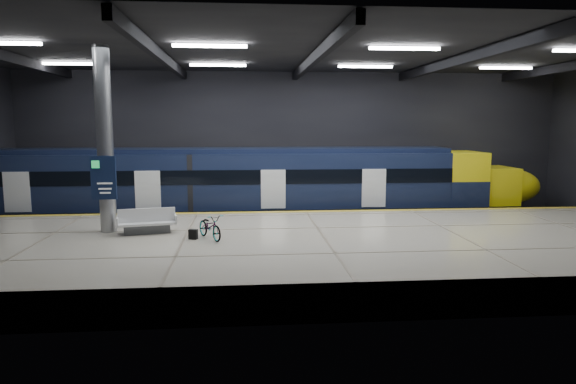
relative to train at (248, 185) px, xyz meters
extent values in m
plane|color=black|center=(2.64, -5.50, -2.06)|extent=(30.00, 30.00, 0.00)
cube|color=black|center=(2.64, 2.50, 1.94)|extent=(30.00, 0.10, 8.00)
cube|color=black|center=(2.64, -13.50, 1.94)|extent=(30.00, 0.10, 8.00)
cube|color=black|center=(2.64, -5.50, 5.94)|extent=(30.00, 16.00, 0.10)
cube|color=black|center=(-3.36, -5.50, 5.69)|extent=(0.25, 16.00, 0.40)
cube|color=black|center=(2.64, -5.50, 5.69)|extent=(0.25, 16.00, 0.40)
cube|color=black|center=(8.64, -5.50, 5.69)|extent=(0.25, 16.00, 0.40)
cube|color=white|center=(-8.36, -7.50, 5.82)|extent=(2.60, 0.18, 0.10)
cube|color=white|center=(-1.36, -7.50, 5.82)|extent=(2.60, 0.18, 0.10)
cube|color=white|center=(5.64, -7.50, 5.82)|extent=(2.60, 0.18, 0.10)
cube|color=white|center=(-8.36, -1.50, 5.82)|extent=(2.60, 0.18, 0.10)
cube|color=white|center=(-1.36, -1.50, 5.82)|extent=(2.60, 0.18, 0.10)
cube|color=white|center=(5.64, -1.50, 5.82)|extent=(2.60, 0.18, 0.10)
cube|color=white|center=(12.64, -1.50, 5.82)|extent=(2.60, 0.18, 0.10)
cube|color=beige|center=(2.64, -8.00, -1.51)|extent=(30.00, 11.00, 1.10)
cube|color=gold|center=(2.64, -2.75, -0.95)|extent=(30.00, 0.40, 0.01)
cube|color=gray|center=(2.64, -0.72, -1.98)|extent=(30.00, 0.08, 0.16)
cube|color=gray|center=(2.64, 0.72, -1.98)|extent=(30.00, 0.08, 0.16)
cube|color=black|center=(-1.80, 0.00, -1.51)|extent=(24.00, 2.58, 0.80)
cube|color=#0F1733|center=(-1.80, 0.00, 0.27)|extent=(24.00, 2.80, 2.75)
cube|color=#0F1733|center=(-1.80, 0.00, 1.76)|extent=(24.00, 2.30, 0.24)
cube|color=black|center=(-1.80, -1.41, 0.54)|extent=(24.00, 0.04, 0.70)
cube|color=white|center=(1.20, -1.41, -0.06)|extent=(1.20, 0.05, 1.90)
cube|color=yellow|center=(11.20, 0.00, 0.27)|extent=(2.00, 2.80, 2.75)
ellipsoid|color=yellow|center=(13.80, 0.00, -0.21)|extent=(3.60, 2.52, 1.90)
cube|color=black|center=(11.50, 0.00, 0.44)|extent=(1.60, 2.38, 0.80)
cube|color=#595B60|center=(-3.85, -6.95, -0.80)|extent=(1.73, 0.84, 0.31)
cube|color=silver|center=(-3.85, -6.95, -0.56)|extent=(2.21, 1.28, 0.08)
cube|color=silver|center=(-3.85, -6.95, -0.27)|extent=(2.05, 0.50, 0.52)
cube|color=silver|center=(-4.87, -7.16, -0.44)|extent=(0.24, 0.88, 0.31)
cube|color=silver|center=(-2.83, -6.74, -0.44)|extent=(0.24, 0.88, 0.31)
imported|color=#99999E|center=(-1.44, -8.10, -0.51)|extent=(1.34, 1.79, 0.90)
cube|color=black|center=(-2.04, -8.10, -0.78)|extent=(0.34, 0.26, 0.35)
cylinder|color=#9EA0A5|center=(-5.36, -6.50, 2.49)|extent=(0.60, 0.60, 6.90)
cube|color=#0F1B39|center=(-5.36, -6.92, 1.14)|extent=(0.90, 0.12, 1.60)
camera|label=1|loc=(-0.24, -26.16, 3.12)|focal=32.00mm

